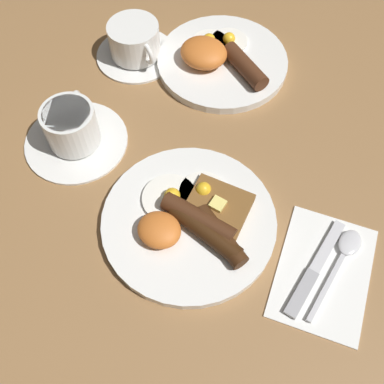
% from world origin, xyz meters
% --- Properties ---
extents(ground_plane, '(3.00, 3.00, 0.00)m').
position_xyz_m(ground_plane, '(0.00, 0.00, 0.00)').
color(ground_plane, olive).
extents(breakfast_plate_near, '(0.25, 0.25, 0.04)m').
position_xyz_m(breakfast_plate_near, '(0.00, 0.00, 0.01)').
color(breakfast_plate_near, white).
rests_on(breakfast_plate_near, ground_plane).
extents(breakfast_plate_far, '(0.23, 0.23, 0.05)m').
position_xyz_m(breakfast_plate_far, '(-0.09, 0.31, 0.01)').
color(breakfast_plate_far, white).
rests_on(breakfast_plate_far, ground_plane).
extents(teacup_near, '(0.17, 0.17, 0.07)m').
position_xyz_m(teacup_near, '(-0.23, 0.05, 0.03)').
color(teacup_near, white).
rests_on(teacup_near, ground_plane).
extents(teacup_far, '(0.15, 0.15, 0.07)m').
position_xyz_m(teacup_far, '(-0.24, 0.27, 0.03)').
color(teacup_far, white).
rests_on(teacup_far, ground_plane).
extents(napkin, '(0.14, 0.19, 0.01)m').
position_xyz_m(napkin, '(0.20, 0.02, 0.00)').
color(napkin, white).
rests_on(napkin, ground_plane).
extents(knife, '(0.04, 0.16, 0.01)m').
position_xyz_m(knife, '(0.19, 0.01, 0.01)').
color(knife, silver).
rests_on(knife, napkin).
extents(spoon, '(0.04, 0.15, 0.01)m').
position_xyz_m(spoon, '(0.22, 0.05, 0.01)').
color(spoon, silver).
rests_on(spoon, napkin).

